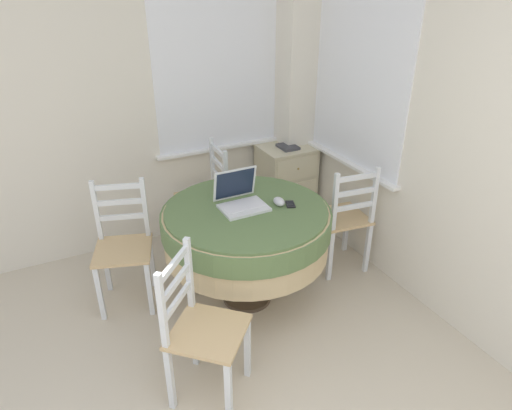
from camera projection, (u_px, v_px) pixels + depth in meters
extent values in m
cube|color=silver|center=(58.00, 107.00, 3.39)|extent=(4.21, 0.06, 2.55)
cube|color=white|center=(217.00, 64.00, 3.77)|extent=(1.10, 0.01, 1.42)
cube|color=white|center=(221.00, 148.00, 4.08)|extent=(1.18, 0.07, 0.02)
cube|color=white|center=(359.00, 73.00, 3.45)|extent=(0.01, 1.10, 1.42)
cube|color=white|center=(347.00, 162.00, 3.77)|extent=(0.07, 1.18, 0.02)
cube|color=silver|center=(296.00, 85.00, 4.04)|extent=(0.28, 0.28, 2.55)
cylinder|color=#4C3D2D|center=(247.00, 296.00, 3.41)|extent=(0.36, 0.36, 0.03)
cylinder|color=#4C3D2D|center=(247.00, 255.00, 3.24)|extent=(0.11, 0.11, 0.71)
cylinder|color=tan|center=(246.00, 231.00, 3.15)|extent=(1.13, 1.13, 0.31)
cylinder|color=#567042|center=(246.00, 221.00, 3.11)|extent=(1.16, 1.16, 0.15)
cylinder|color=#567042|center=(246.00, 210.00, 3.07)|extent=(1.10, 1.10, 0.02)
cube|color=silver|center=(244.00, 208.00, 3.06)|extent=(0.31, 0.23, 0.02)
cube|color=silver|center=(243.00, 206.00, 3.07)|extent=(0.27, 0.14, 0.00)
cube|color=silver|center=(235.00, 184.00, 3.12)|extent=(0.31, 0.06, 0.23)
cube|color=#192338|center=(235.00, 184.00, 3.11)|extent=(0.28, 0.05, 0.20)
ellipsoid|color=silver|center=(279.00, 202.00, 3.10)|extent=(0.07, 0.11, 0.05)
cube|color=black|center=(290.00, 204.00, 3.12)|extent=(0.09, 0.11, 0.01)
cube|color=black|center=(290.00, 203.00, 3.11)|extent=(0.07, 0.08, 0.00)
cube|color=tan|center=(201.00, 199.00, 3.89)|extent=(0.41, 0.40, 0.02)
cube|color=silver|center=(179.00, 217.00, 4.07)|extent=(0.04, 0.04, 0.44)
cube|color=silver|center=(190.00, 235.00, 3.80)|extent=(0.04, 0.04, 0.44)
cube|color=silver|center=(215.00, 210.00, 4.19)|extent=(0.04, 0.04, 0.44)
cube|color=silver|center=(227.00, 227.00, 3.92)|extent=(0.04, 0.04, 0.44)
cube|color=silver|center=(212.00, 163.00, 3.98)|extent=(0.03, 0.03, 0.45)
cube|color=silver|center=(226.00, 177.00, 3.71)|extent=(0.03, 0.03, 0.45)
cube|color=silver|center=(218.00, 151.00, 3.76)|extent=(0.04, 0.33, 0.04)
cube|color=silver|center=(219.00, 164.00, 3.82)|extent=(0.04, 0.33, 0.04)
cube|color=silver|center=(219.00, 177.00, 3.87)|extent=(0.04, 0.33, 0.04)
cube|color=tan|center=(341.00, 217.00, 3.61)|extent=(0.43, 0.43, 0.02)
cube|color=silver|center=(346.00, 228.00, 3.90)|extent=(0.04, 0.04, 0.44)
cube|color=silver|center=(311.00, 235.00, 3.80)|extent=(0.04, 0.04, 0.44)
cube|color=silver|center=(367.00, 248.00, 3.62)|extent=(0.04, 0.04, 0.44)
cube|color=silver|center=(330.00, 256.00, 3.52)|extent=(0.04, 0.04, 0.44)
cube|color=silver|center=(374.00, 195.00, 3.41)|extent=(0.04, 0.04, 0.45)
cube|color=silver|center=(335.00, 202.00, 3.31)|extent=(0.04, 0.04, 0.45)
cube|color=silver|center=(357.00, 177.00, 3.28)|extent=(0.33, 0.06, 0.04)
cube|color=silver|center=(356.00, 192.00, 3.33)|extent=(0.33, 0.06, 0.04)
cube|color=silver|center=(354.00, 207.00, 3.39)|extent=(0.33, 0.06, 0.04)
cube|color=tan|center=(208.00, 332.00, 2.46)|extent=(0.55, 0.55, 0.02)
cube|color=silver|center=(229.00, 393.00, 2.38)|extent=(0.05, 0.05, 0.44)
cube|color=silver|center=(247.00, 348.00, 2.67)|extent=(0.05, 0.05, 0.44)
cube|color=silver|center=(170.00, 378.00, 2.47)|extent=(0.05, 0.05, 0.44)
cube|color=silver|center=(194.00, 336.00, 2.75)|extent=(0.05, 0.05, 0.44)
cube|color=silver|center=(162.00, 311.00, 2.25)|extent=(0.05, 0.05, 0.45)
cube|color=silver|center=(189.00, 273.00, 2.54)|extent=(0.05, 0.05, 0.45)
cube|color=silver|center=(174.00, 264.00, 2.32)|extent=(0.24, 0.26, 0.04)
cube|color=silver|center=(176.00, 283.00, 2.37)|extent=(0.24, 0.26, 0.04)
cube|color=silver|center=(177.00, 301.00, 2.42)|extent=(0.24, 0.26, 0.04)
cube|color=tan|center=(123.00, 250.00, 3.18)|extent=(0.49, 0.49, 0.02)
cube|color=silver|center=(100.00, 294.00, 3.11)|extent=(0.04, 0.04, 0.44)
cube|color=silver|center=(149.00, 289.00, 3.16)|extent=(0.04, 0.04, 0.44)
cube|color=silver|center=(106.00, 266.00, 3.41)|extent=(0.04, 0.04, 0.44)
cube|color=silver|center=(152.00, 262.00, 3.45)|extent=(0.04, 0.04, 0.44)
cube|color=silver|center=(96.00, 211.00, 3.19)|extent=(0.04, 0.04, 0.45)
cube|color=silver|center=(145.00, 207.00, 3.24)|extent=(0.04, 0.04, 0.45)
cube|color=silver|center=(117.00, 187.00, 3.14)|extent=(0.32, 0.12, 0.04)
cube|color=silver|center=(120.00, 202.00, 3.19)|extent=(0.32, 0.12, 0.04)
cube|color=silver|center=(122.00, 217.00, 3.24)|extent=(0.32, 0.12, 0.04)
cube|color=beige|center=(285.00, 185.00, 4.32)|extent=(0.47, 0.40, 0.74)
cube|color=beige|center=(287.00, 147.00, 4.15)|extent=(0.49, 0.43, 0.02)
cube|color=beige|center=(298.00, 169.00, 4.05)|extent=(0.41, 0.01, 0.21)
sphere|color=olive|center=(298.00, 169.00, 4.04)|extent=(0.02, 0.02, 0.02)
cube|color=beige|center=(297.00, 193.00, 4.16)|extent=(0.41, 0.01, 0.21)
sphere|color=olive|center=(297.00, 194.00, 4.16)|extent=(0.02, 0.02, 0.02)
cube|color=beige|center=(296.00, 217.00, 4.27)|extent=(0.41, 0.01, 0.21)
sphere|color=olive|center=(296.00, 217.00, 4.27)|extent=(0.02, 0.02, 0.02)
cube|color=#3F3F44|center=(288.00, 147.00, 4.10)|extent=(0.15, 0.19, 0.02)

